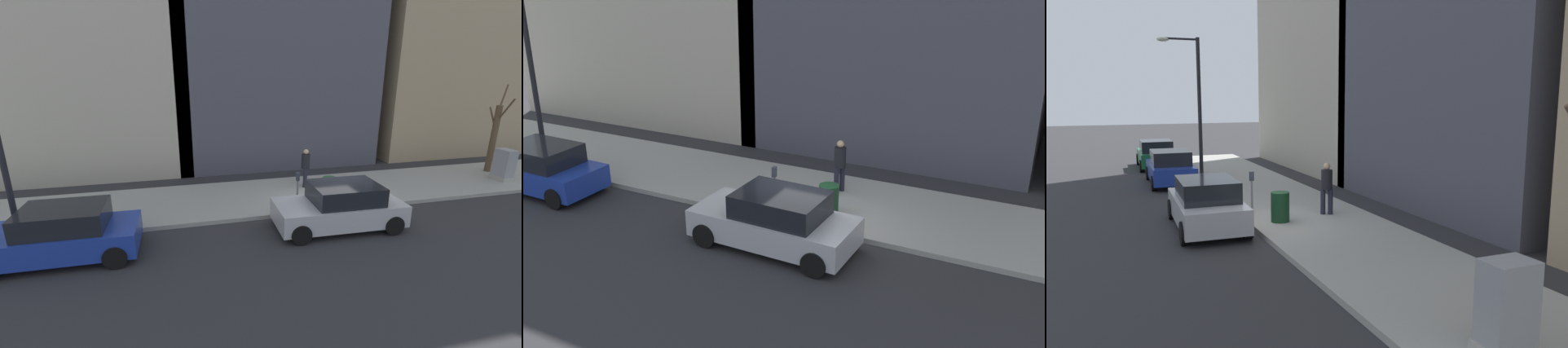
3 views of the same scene
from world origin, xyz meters
TOP-DOWN VIEW (x-y plane):
  - ground_plane at (0.00, 0.00)m, footprint 120.00×120.00m
  - sidewalk at (2.00, 0.00)m, footprint 4.00×36.00m
  - parked_car_silver at (-1.19, 0.29)m, footprint 2.03×4.25m
  - parked_car_blue at (-1.15, 8.66)m, footprint 1.99×4.23m
  - parking_meter at (0.45, 1.19)m, footprint 0.14×0.10m
  - utility_box at (1.30, -9.08)m, footprint 0.83×0.61m
  - bare_tree at (2.60, -9.63)m, footprint 1.48×0.88m
  - trash_bin at (0.90, -0.29)m, footprint 0.56×0.56m
  - pedestrian_near_meter at (2.60, 0.07)m, footprint 0.38×0.36m

SIDE VIEW (x-z plane):
  - ground_plane at x=0.00m, z-range 0.00..0.00m
  - sidewalk at x=2.00m, z-range 0.00..0.15m
  - trash_bin at x=0.90m, z-range 0.15..1.05m
  - parked_car_silver at x=-1.19m, z-range -0.02..1.50m
  - parked_car_blue at x=-1.15m, z-range -0.02..1.50m
  - utility_box at x=1.30m, z-range 0.13..1.56m
  - parking_meter at x=0.45m, z-range 0.30..1.65m
  - pedestrian_near_meter at x=2.60m, z-range 0.26..1.92m
  - bare_tree at x=2.60m, z-range -0.19..4.01m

